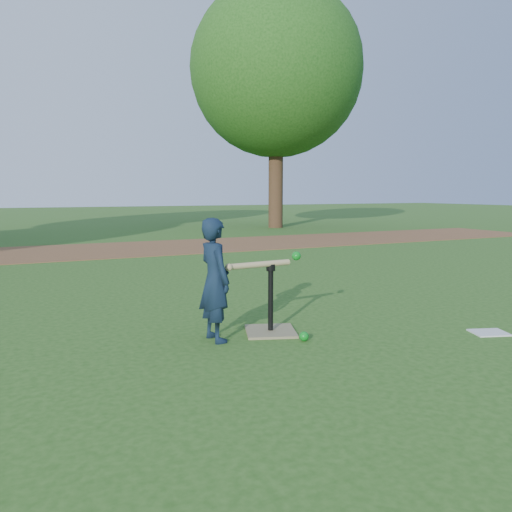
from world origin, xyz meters
name	(u,v)px	position (x,y,z in m)	size (l,w,h in m)	color
ground	(253,351)	(0.00, 0.00, 0.00)	(80.00, 80.00, 0.00)	#285116
dirt_strip	(104,250)	(0.00, 7.50, 0.01)	(24.00, 3.00, 0.01)	brown
child	(215,280)	(-0.16, 0.39, 0.52)	(0.38, 0.25, 1.03)	#101E31
wiffle_ball_ground	(304,336)	(0.50, 0.05, 0.04)	(0.08, 0.08, 0.08)	#0B811B
clipboard	(489,333)	(2.09, -0.46, 0.01)	(0.30, 0.23, 0.01)	silver
batting_tee	(271,320)	(0.36, 0.40, 0.11)	(0.55, 0.55, 0.61)	#867955
swing_action	(264,263)	(0.28, 0.37, 0.63)	(0.73, 0.12, 0.13)	tan
tree_right	(276,71)	(6.50, 12.00, 5.29)	(5.80, 5.80, 8.21)	#382316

